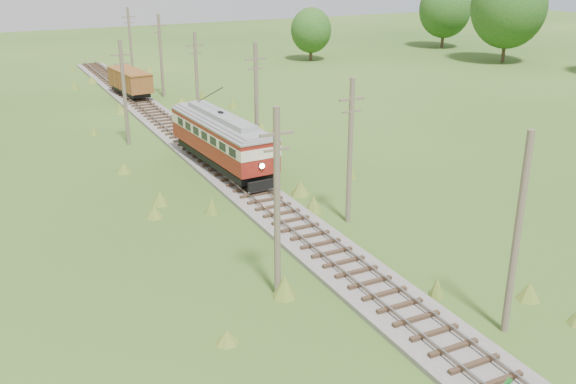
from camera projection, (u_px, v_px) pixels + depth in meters
railbed_main at (204, 154)px, 50.13m from camera, size 3.60×96.00×0.57m
streetcar at (221, 136)px, 45.94m from camera, size 3.66×12.67×5.74m
gondola at (130, 81)px, 69.41m from camera, size 3.32×7.86×2.53m
gravel_pile at (197, 106)px, 64.56m from camera, size 2.84×3.02×1.03m
utility_pole_r_1 at (517, 236)px, 25.65m from camera, size 0.30×0.30×8.80m
utility_pole_r_2 at (350, 150)px, 36.61m from camera, size 1.60×0.30×8.60m
utility_pole_r_3 at (256, 102)px, 47.39m from camera, size 1.60×0.30×9.00m
utility_pole_r_4 at (197, 78)px, 58.30m from camera, size 1.60×0.30×8.40m
utility_pole_r_5 at (161, 55)px, 69.27m from camera, size 1.60×0.30×8.90m
utility_pole_r_6 at (130, 42)px, 80.11m from camera, size 1.60×0.30×8.70m
utility_pole_l_a at (277, 203)px, 28.38m from camera, size 1.60×0.30×9.00m
utility_pole_l_b at (124, 92)px, 51.78m from camera, size 1.60×0.30×8.60m
tree_right_4 at (509, 7)px, 90.12m from camera, size 10.50×10.50×13.53m
tree_right_5 at (445, 9)px, 104.90m from camera, size 8.40×8.40×10.82m
tree_mid_b at (311, 30)px, 93.03m from camera, size 5.88×5.88×7.57m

